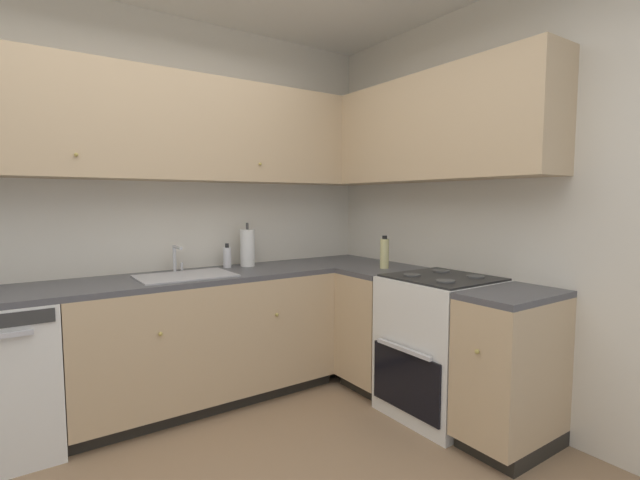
{
  "coord_description": "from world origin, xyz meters",
  "views": [
    {
      "loc": [
        -0.65,
        -1.54,
        1.38
      ],
      "look_at": [
        0.99,
        0.84,
        1.13
      ],
      "focal_mm": 25.31,
      "sensor_mm": 36.0,
      "label": 1
    }
  ],
  "objects_px": {
    "soap_bottle": "(227,257)",
    "oil_bottle": "(384,253)",
    "oven_range": "(442,345)",
    "paper_towel_roll": "(248,248)"
  },
  "relations": [
    {
      "from": "soap_bottle",
      "to": "oven_range",
      "type": "bearing_deg",
      "value": -52.07
    },
    {
      "from": "oven_range",
      "to": "paper_towel_roll",
      "type": "xyz_separation_m",
      "value": [
        -0.79,
        1.2,
        0.57
      ]
    },
    {
      "from": "paper_towel_roll",
      "to": "oil_bottle",
      "type": "bearing_deg",
      "value": -40.83
    },
    {
      "from": "oven_range",
      "to": "paper_towel_roll",
      "type": "distance_m",
      "value": 1.55
    },
    {
      "from": "paper_towel_roll",
      "to": "oil_bottle",
      "type": "distance_m",
      "value": 1.02
    },
    {
      "from": "oven_range",
      "to": "paper_towel_roll",
      "type": "bearing_deg",
      "value": 123.52
    },
    {
      "from": "paper_towel_roll",
      "to": "oil_bottle",
      "type": "height_order",
      "value": "paper_towel_roll"
    },
    {
      "from": "soap_bottle",
      "to": "oil_bottle",
      "type": "relative_size",
      "value": 0.75
    },
    {
      "from": "soap_bottle",
      "to": "oil_bottle",
      "type": "height_order",
      "value": "oil_bottle"
    },
    {
      "from": "paper_towel_roll",
      "to": "oil_bottle",
      "type": "relative_size",
      "value": 1.41
    }
  ]
}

